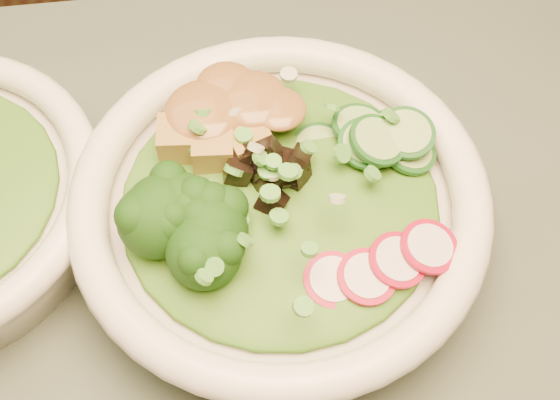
{
  "coord_description": "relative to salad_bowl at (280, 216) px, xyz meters",
  "views": [
    {
      "loc": [
        -0.17,
        -0.11,
        1.23
      ],
      "look_at": [
        -0.14,
        0.14,
        0.81
      ],
      "focal_mm": 50.0,
      "sensor_mm": 36.0,
      "label": 1
    }
  ],
  "objects": [
    {
      "name": "lettuce_bed",
      "position": [
        -0.0,
        0.0,
        0.02
      ],
      "size": [
        0.2,
        0.2,
        0.02
      ],
      "primitive_type": "ellipsoid",
      "color": "#255712",
      "rests_on": "salad_bowl"
    },
    {
      "name": "broccoli_florets",
      "position": [
        -0.05,
        -0.03,
        0.04
      ],
      "size": [
        0.1,
        0.09,
        0.04
      ],
      "primitive_type": null,
      "rotation": [
        0.0,
        0.0,
        0.38
      ],
      "color": "black",
      "rests_on": "salad_bowl"
    },
    {
      "name": "radish_slices",
      "position": [
        0.03,
        -0.06,
        0.02
      ],
      "size": [
        0.12,
        0.08,
        0.02
      ],
      "primitive_type": null,
      "rotation": [
        0.0,
        0.0,
        0.38
      ],
      "color": "maroon",
      "rests_on": "salad_bowl"
    },
    {
      "name": "cucumber_slices",
      "position": [
        0.06,
        0.03,
        0.03
      ],
      "size": [
        0.09,
        0.09,
        0.04
      ],
      "primitive_type": null,
      "rotation": [
        0.0,
        0.0,
        0.38
      ],
      "color": "#8DC16B",
      "rests_on": "salad_bowl"
    },
    {
      "name": "tofu_cubes",
      "position": [
        -0.03,
        0.06,
        0.03
      ],
      "size": [
        0.11,
        0.09,
        0.04
      ],
      "primitive_type": null,
      "rotation": [
        0.0,
        0.0,
        0.38
      ],
      "color": "olive",
      "rests_on": "salad_bowl"
    },
    {
      "name": "peanut_sauce",
      "position": [
        -0.03,
        0.06,
        0.05
      ],
      "size": [
        0.07,
        0.06,
        0.02
      ],
      "primitive_type": "ellipsoid",
      "color": "brown",
      "rests_on": "tofu_cubes"
    },
    {
      "name": "scallion_garnish",
      "position": [
        -0.0,
        0.0,
        0.04
      ],
      "size": [
        0.19,
        0.19,
        0.02
      ],
      "primitive_type": null,
      "color": "#4E9D37",
      "rests_on": "salad_bowl"
    },
    {
      "name": "salad_bowl",
      "position": [
        0.0,
        0.0,
        0.0
      ],
      "size": [
        0.27,
        0.27,
        0.07
      ],
      "rotation": [
        0.0,
        0.0,
        0.38
      ],
      "color": "white",
      "rests_on": "dining_table"
    },
    {
      "name": "mushroom_heap",
      "position": [
        -0.01,
        0.01,
        0.03
      ],
      "size": [
        0.09,
        0.09,
        0.04
      ],
      "primitive_type": null,
      "rotation": [
        0.0,
        0.0,
        0.38
      ],
      "color": "black",
      "rests_on": "salad_bowl"
    }
  ]
}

